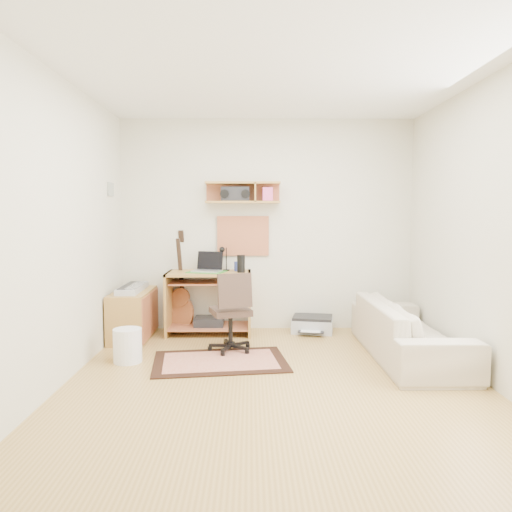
{
  "coord_description": "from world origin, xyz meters",
  "views": [
    {
      "loc": [
        -0.21,
        -4.05,
        1.45
      ],
      "look_at": [
        -0.15,
        1.05,
        1.0
      ],
      "focal_mm": 34.08,
      "sensor_mm": 36.0,
      "label": 1
    }
  ],
  "objects_px": {
    "desk": "(209,303)",
    "cabinet": "(133,314)",
    "task_chair": "(230,311)",
    "sofa": "(408,321)",
    "printer": "(312,325)"
  },
  "relations": [
    {
      "from": "desk",
      "to": "cabinet",
      "type": "distance_m",
      "value": 0.9
    },
    {
      "from": "task_chair",
      "to": "sofa",
      "type": "bearing_deg",
      "value": -23.77
    },
    {
      "from": "desk",
      "to": "task_chair",
      "type": "height_order",
      "value": "task_chair"
    },
    {
      "from": "task_chair",
      "to": "sofa",
      "type": "xyz_separation_m",
      "value": [
        1.8,
        -0.22,
        -0.06
      ]
    },
    {
      "from": "printer",
      "to": "task_chair",
      "type": "bearing_deg",
      "value": -127.79
    },
    {
      "from": "cabinet",
      "to": "printer",
      "type": "height_order",
      "value": "cabinet"
    },
    {
      "from": "desk",
      "to": "sofa",
      "type": "xyz_separation_m",
      "value": [
        2.09,
        -0.99,
        -0.0
      ]
    },
    {
      "from": "desk",
      "to": "sofa",
      "type": "distance_m",
      "value": 2.31
    },
    {
      "from": "cabinet",
      "to": "sofa",
      "type": "relative_size",
      "value": 0.47
    },
    {
      "from": "cabinet",
      "to": "desk",
      "type": "bearing_deg",
      "value": 11.32
    },
    {
      "from": "cabinet",
      "to": "printer",
      "type": "bearing_deg",
      "value": 6.55
    },
    {
      "from": "printer",
      "to": "sofa",
      "type": "height_order",
      "value": "sofa"
    },
    {
      "from": "task_chair",
      "to": "printer",
      "type": "bearing_deg",
      "value": 23.98
    },
    {
      "from": "desk",
      "to": "sofa",
      "type": "bearing_deg",
      "value": -25.32
    },
    {
      "from": "desk",
      "to": "printer",
      "type": "relative_size",
      "value": 2.04
    }
  ]
}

